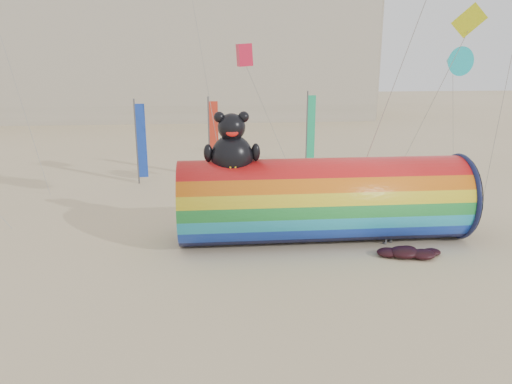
{
  "coord_description": "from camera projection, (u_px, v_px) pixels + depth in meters",
  "views": [
    {
      "loc": [
        -1.3,
        -17.97,
        7.99
      ],
      "look_at": [
        0.5,
        1.5,
        2.4
      ],
      "focal_mm": 35.0,
      "sensor_mm": 36.0,
      "label": 1
    }
  ],
  "objects": [
    {
      "name": "kite_handler",
      "position": [
        389.0,
        223.0,
        21.12
      ],
      "size": [
        0.82,
        0.75,
        1.87
      ],
      "primitive_type": "imported",
      "rotation": [
        0.0,
        0.0,
        3.72
      ],
      "color": "#56585D",
      "rests_on": "ground"
    },
    {
      "name": "festival_banners",
      "position": [
        226.0,
        135.0,
        32.56
      ],
      "size": [
        12.03,
        4.78,
        5.2
      ],
      "color": "#59595E",
      "rests_on": "ground"
    },
    {
      "name": "windsock_assembly",
      "position": [
        323.0,
        198.0,
        21.36
      ],
      "size": [
        12.35,
        3.76,
        5.69
      ],
      "color": "red",
      "rests_on": "ground"
    },
    {
      "name": "hotel_building",
      "position": [
        118.0,
        30.0,
        59.61
      ],
      "size": [
        60.4,
        15.4,
        20.6
      ],
      "color": "#B7AD99",
      "rests_on": "ground"
    },
    {
      "name": "ground",
      "position": [
        247.0,
        262.0,
        19.52
      ],
      "size": [
        160.0,
        160.0,
        0.0
      ],
      "primitive_type": "plane",
      "color": "#CCB58C",
      "rests_on": "ground"
    },
    {
      "name": "fabric_bundle",
      "position": [
        408.0,
        252.0,
        19.97
      ],
      "size": [
        2.62,
        1.35,
        0.41
      ],
      "color": "black",
      "rests_on": "ground"
    }
  ]
}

